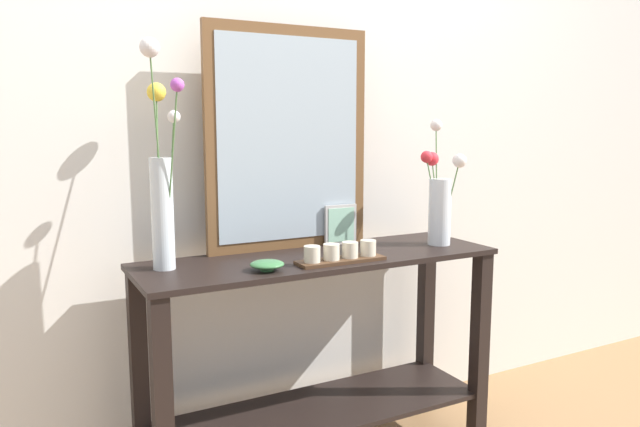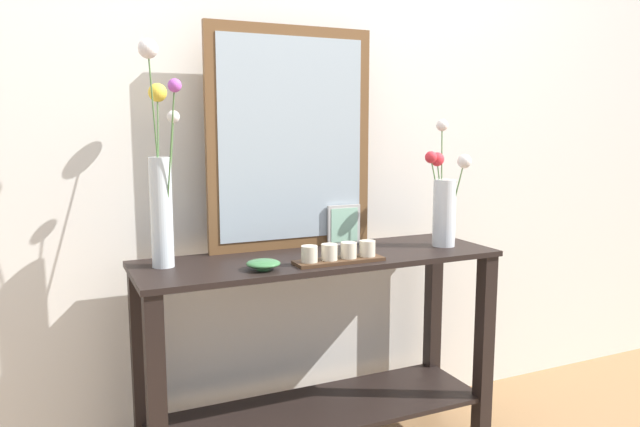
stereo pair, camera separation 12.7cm
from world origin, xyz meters
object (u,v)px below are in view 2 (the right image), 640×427
object	(u,v)px
vase_right	(444,200)
picture_frame_small	(344,225)
tall_vase_left	(161,180)
decorative_bowl	(263,264)
candle_tray	(339,254)
mirror_leaning	(291,139)
console_table	(320,338)

from	to	relation	value
vase_right	picture_frame_small	xyz separation A→B (m)	(-0.35, 0.18, -0.10)
tall_vase_left	decorative_bowl	xyz separation A→B (m)	(0.29, -0.18, -0.27)
candle_tray	decorative_bowl	world-z (taller)	candle_tray
mirror_leaning	decorative_bowl	distance (m)	0.54
vase_right	tall_vase_left	bearing A→B (deg)	174.92
vase_right	candle_tray	bearing A→B (deg)	-169.30
mirror_leaning	tall_vase_left	bearing A→B (deg)	-167.61
tall_vase_left	vase_right	distance (m)	1.07
mirror_leaning	decorative_bowl	size ratio (longest dim) A/B	7.39
tall_vase_left	candle_tray	size ratio (longest dim) A/B	2.30
picture_frame_small	decorative_bowl	world-z (taller)	picture_frame_small
console_table	picture_frame_small	size ratio (longest dim) A/B	8.39
vase_right	mirror_leaning	bearing A→B (deg)	159.75
console_table	tall_vase_left	world-z (taller)	tall_vase_left
candle_tray	decorative_bowl	xyz separation A→B (m)	(-0.27, 0.01, -0.01)
mirror_leaning	vase_right	xyz separation A→B (m)	(0.56, -0.21, -0.24)
candle_tray	decorative_bowl	size ratio (longest dim) A/B	2.83
console_table	tall_vase_left	bearing A→B (deg)	173.02
candle_tray	mirror_leaning	bearing A→B (deg)	100.23
tall_vase_left	decorative_bowl	distance (m)	0.43
picture_frame_small	candle_tray	bearing A→B (deg)	-119.72
tall_vase_left	candle_tray	bearing A→B (deg)	-18.70
mirror_leaning	decorative_bowl	bearing A→B (deg)	-126.57
tall_vase_left	decorative_bowl	size ratio (longest dim) A/B	6.52
tall_vase_left	decorative_bowl	bearing A→B (deg)	-32.51
console_table	vase_right	size ratio (longest dim) A/B	2.69
console_table	candle_tray	world-z (taller)	candle_tray
mirror_leaning	tall_vase_left	xyz separation A→B (m)	(-0.50, -0.11, -0.13)
mirror_leaning	tall_vase_left	world-z (taller)	mirror_leaning
candle_tray	picture_frame_small	xyz separation A→B (m)	(0.16, 0.27, 0.05)
vase_right	picture_frame_small	distance (m)	0.40
vase_right	picture_frame_small	bearing A→B (deg)	152.66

